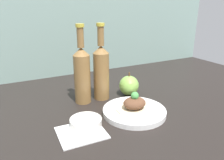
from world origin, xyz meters
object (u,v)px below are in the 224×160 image
Objects in this scene: plate at (134,111)px; cider_bottle_left at (82,73)px; apple at (129,85)px; plated_food at (135,104)px; dipping_bowl at (86,122)px; cider_bottle_right at (101,71)px.

plate is 24.87cm from cider_bottle_left.
apple is (20.27, -2.26, -7.82)cm from cider_bottle_left.
cider_bottle_left reaches higher than plated_food.
plated_food is 1.28× the size of dipping_bowl.
plate is at bearing 0.00° from plated_food.
plated_food is (0.00, 0.00, 2.80)cm from plate.
cider_bottle_right is at bearing 103.80° from plate.
plate is 1.71× the size of plated_food.
apple is at bearing 64.96° from plated_food.
apple is at bearing 64.96° from plate.
cider_bottle_right reaches higher than dipping_bowl.
cider_bottle_left and cider_bottle_right have the same top height.
dipping_bowl is (-14.05, -18.28, -10.76)cm from cider_bottle_right.
dipping_bowl is (-18.56, 0.07, 0.14)cm from plate.
apple is (7.52, 16.09, 3.09)cm from plate.
cider_bottle_right is 14.52cm from apple.
plated_food is 23.77cm from cider_bottle_left.
cider_bottle_left is 1.00× the size of cider_bottle_right.
plated_food is at bearing -0.22° from dipping_bowl.
plate is 0.74× the size of cider_bottle_left.
cider_bottle_left is at bearing 124.79° from plated_food.
plate is at bearing -0.22° from dipping_bowl.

